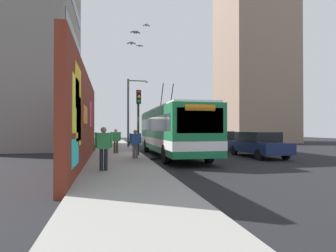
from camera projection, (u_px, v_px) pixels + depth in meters
The scene contains 15 objects.
ground_plane at pixel (142, 156), 18.36m from camera, with size 80.00×80.00×0.00m, color black.
sidewalk_slab at pixel (118, 155), 18.03m from camera, with size 48.00×3.20×0.15m, color gray.
graffiti_wall at pixel (84, 119), 13.73m from camera, with size 14.01×0.32×4.51m.
building_far_left at pixel (33, 54), 26.56m from camera, with size 13.41×7.44×17.70m.
building_far_right at pixel (254, 62), 37.64m from camera, with size 8.38×8.56×21.54m.
city_bus at pixel (172, 130), 17.93m from camera, with size 11.47×2.57×4.87m.
parked_car_navy at pixel (258, 144), 17.58m from camera, with size 4.90×1.89×1.58m.
parked_car_black at pixel (219, 140), 23.72m from camera, with size 4.39×1.92×1.58m.
pedestrian_at_curb at pixel (135, 142), 15.42m from camera, with size 0.22×0.72×1.58m.
pedestrian_midblock at pixel (116, 139), 18.62m from camera, with size 0.22×0.74×1.63m.
pedestrian_near_wall at pixel (103, 145), 10.90m from camera, with size 0.23×0.76×1.70m.
traffic_light at pixel (138, 111), 17.39m from camera, with size 0.49×0.28×4.06m.
street_lamp at pixel (131, 107), 25.11m from camera, with size 0.44×1.89×6.12m.
flying_pigeons at pixel (138, 36), 19.74m from camera, with size 5.06×1.92×2.59m.
curbside_puddle at pixel (157, 159), 16.46m from camera, with size 1.39×1.39×0.00m, color black.
Camera 1 is at (-18.33, 2.17, 1.77)m, focal length 29.94 mm.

